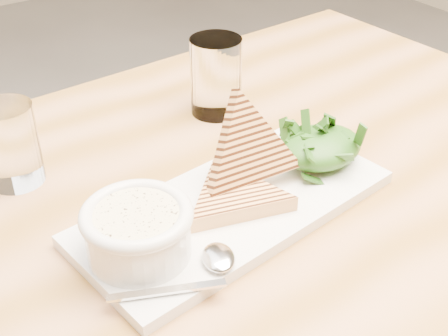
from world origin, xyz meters
TOP-DOWN VIEW (x-y plane):
  - table_top at (-0.19, -0.16)m, footprint 1.30×0.91m
  - table_leg_br at (0.39, 0.21)m, footprint 0.06×0.06m
  - platter at (-0.14, -0.14)m, footprint 0.38×0.21m
  - soup_bowl at (-0.27, -0.16)m, footprint 0.10×0.10m
  - soup at (-0.27, -0.16)m, footprint 0.09×0.09m
  - bowl_rim at (-0.27, -0.16)m, footprint 0.11×0.11m
  - sandwich_flat at (-0.14, -0.15)m, footprint 0.18×0.18m
  - sandwich_lean at (-0.11, -0.13)m, footprint 0.15×0.14m
  - salad_base at (-0.00, -0.14)m, footprint 0.11×0.08m
  - arugula_pile at (-0.00, -0.14)m, footprint 0.11×0.10m
  - spoon_bowl at (-0.21, -0.22)m, footprint 0.05×0.05m
  - spoon_handle at (-0.27, -0.22)m, footprint 0.11×0.05m
  - glass_near at (-0.32, 0.06)m, footprint 0.07×0.07m
  - glass_far at (-0.02, 0.07)m, footprint 0.07×0.07m

SIDE VIEW (x-z plane):
  - table_leg_br at x=0.39m, z-range 0.00..0.74m
  - table_top at x=-0.19m, z-range 0.74..0.78m
  - platter at x=-0.14m, z-range 0.78..0.79m
  - spoon_handle at x=-0.27m, z-range 0.80..0.80m
  - spoon_bowl at x=-0.21m, z-range 0.79..0.81m
  - sandwich_flat at x=-0.14m, z-range 0.79..0.81m
  - salad_base at x=0.00m, z-range 0.79..0.84m
  - soup_bowl at x=-0.27m, z-range 0.79..0.84m
  - arugula_pile at x=0.00m, z-range 0.79..0.85m
  - glass_near at x=-0.32m, z-range 0.78..0.88m
  - glass_far at x=-0.02m, z-range 0.78..0.89m
  - soup at x=-0.27m, z-range 0.84..0.85m
  - sandwich_lean at x=-0.11m, z-range 0.76..0.92m
  - bowl_rim at x=-0.27m, z-range 0.84..0.85m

